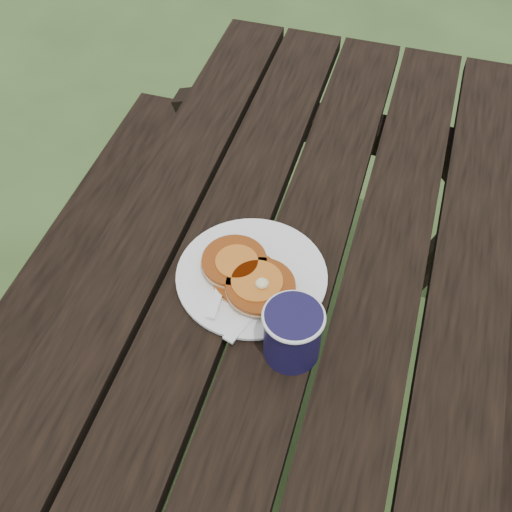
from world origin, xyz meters
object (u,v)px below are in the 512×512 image
(plate, at_px, (252,276))
(coffee_cup, at_px, (293,331))
(picnic_table, at_px, (273,426))
(pancake_stack, at_px, (248,276))

(plate, xyz_separation_m, coffee_cup, (0.11, -0.13, 0.05))
(coffee_cup, bearing_deg, picnic_table, 132.28)
(pancake_stack, bearing_deg, coffee_cup, -45.59)
(picnic_table, relative_size, coffee_cup, 17.29)
(picnic_table, height_order, plate, plate)
(picnic_table, height_order, coffee_cup, coffee_cup)
(coffee_cup, bearing_deg, plate, 130.18)
(plate, relative_size, pancake_stack, 1.47)
(plate, bearing_deg, picnic_table, -50.70)
(picnic_table, distance_m, pancake_stack, 0.42)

